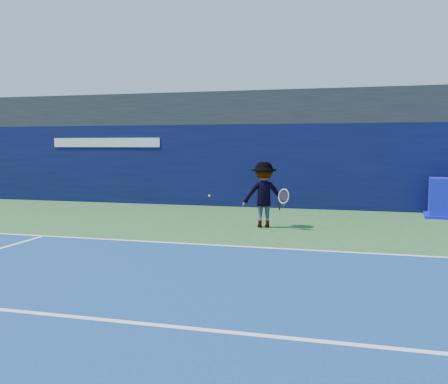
{
  "coord_description": "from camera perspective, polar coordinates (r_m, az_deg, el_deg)",
  "views": [
    {
      "loc": [
        2.45,
        -7.62,
        2.25
      ],
      "look_at": [
        -0.96,
        5.2,
        1.0
      ],
      "focal_mm": 40.0,
      "sensor_mm": 36.0,
      "label": 1
    }
  ],
  "objects": [
    {
      "name": "service_line",
      "position": [
        6.52,
        -8.43,
        -14.75
      ],
      "size": [
        24.0,
        0.1,
        0.01
      ],
      "primitive_type": "cube",
      "color": "white",
      "rests_on": "ground"
    },
    {
      "name": "tennis_player",
      "position": [
        13.69,
        4.57,
        -0.3
      ],
      "size": [
        1.4,
        0.93,
        1.79
      ],
      "color": "white",
      "rests_on": "ground"
    },
    {
      "name": "ground",
      "position": [
        8.31,
        -2.88,
        -10.32
      ],
      "size": [
        80.0,
        80.0,
        0.0
      ],
      "primitive_type": "plane",
      "color": "#2E622C",
      "rests_on": "ground"
    },
    {
      "name": "back_wall_assembly",
      "position": [
        18.3,
        7.19,
        2.99
      ],
      "size": [
        36.0,
        1.03,
        3.0
      ],
      "color": "#0A0E37",
      "rests_on": "ground"
    },
    {
      "name": "equipment_cart",
      "position": [
        17.06,
        24.1,
        -0.77
      ],
      "size": [
        1.38,
        1.38,
        1.23
      ],
      "color": "#0C10B4",
      "rests_on": "ground"
    },
    {
      "name": "baseline",
      "position": [
        11.12,
        1.87,
        -6.24
      ],
      "size": [
        24.0,
        0.1,
        0.01
      ],
      "primitive_type": "cube",
      "color": "white",
      "rests_on": "ground"
    },
    {
      "name": "stadium_band",
      "position": [
        19.32,
        7.68,
        9.34
      ],
      "size": [
        36.0,
        3.0,
        1.2
      ],
      "primitive_type": "cube",
      "color": "black",
      "rests_on": "back_wall_assembly"
    },
    {
      "name": "tennis_ball",
      "position": [
        13.52,
        -1.7,
        -0.42
      ],
      "size": [
        0.06,
        0.06,
        0.06
      ],
      "color": "#C2D818",
      "rests_on": "ground"
    }
  ]
}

